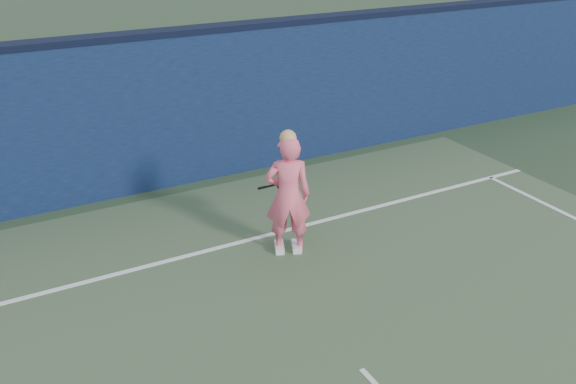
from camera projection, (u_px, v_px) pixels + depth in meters
backstop_wall at (178, 111)px, 10.16m from camera, size 24.00×0.40×2.50m
wall_cap at (172, 32)px, 9.60m from camera, size 24.00×0.42×0.10m
player at (288, 195)px, 8.13m from camera, size 0.73×0.61×1.77m
racket at (285, 183)px, 8.51m from camera, size 0.50×0.32×0.31m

